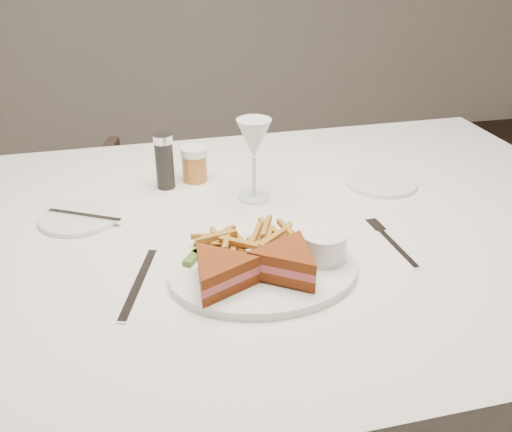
% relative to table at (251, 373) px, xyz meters
% --- Properties ---
extents(table, '(1.57, 1.07, 0.75)m').
position_rel_table_xyz_m(table, '(0.00, 0.00, 0.00)').
color(table, silver).
rests_on(table, ground).
extents(chair_far, '(0.70, 0.67, 0.61)m').
position_rel_table_xyz_m(chair_far, '(-0.08, 0.87, -0.07)').
color(chair_far, '#48342C').
rests_on(chair_far, ground).
extents(table_setting, '(0.81, 0.58, 0.18)m').
position_rel_table_xyz_m(table_setting, '(-0.01, -0.07, 0.41)').
color(table_setting, white).
rests_on(table_setting, table).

